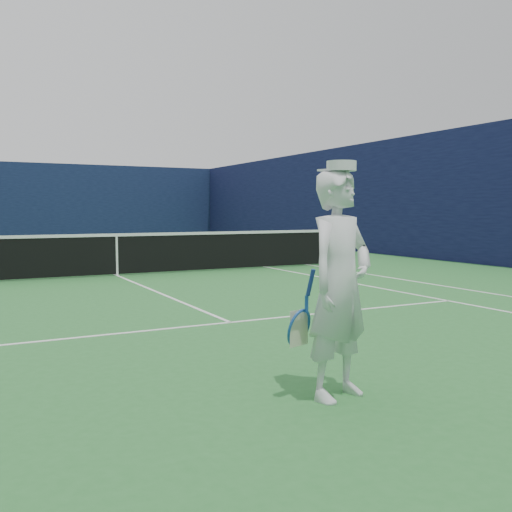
{
  "coord_description": "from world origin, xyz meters",
  "views": [
    {
      "loc": [
        -3.26,
        -13.47,
        1.55
      ],
      "look_at": [
        -0.52,
        -8.17,
        1.07
      ],
      "focal_mm": 40.0,
      "sensor_mm": 36.0,
      "label": 1
    }
  ],
  "objects": [
    {
      "name": "ground",
      "position": [
        0.0,
        0.0,
        0.0
      ],
      "size": [
        80.0,
        80.0,
        0.0
      ],
      "primitive_type": "plane",
      "color": "#2A6F30",
      "rests_on": "ground"
    },
    {
      "name": "court_markings",
      "position": [
        0.0,
        0.0,
        0.0
      ],
      "size": [
        11.03,
        23.83,
        0.01
      ],
      "color": "white",
      "rests_on": "ground"
    },
    {
      "name": "windscreen_fence",
      "position": [
        0.0,
        0.0,
        2.0
      ],
      "size": [
        20.12,
        36.12,
        4.0
      ],
      "color": "#0F1837",
      "rests_on": "ground"
    },
    {
      "name": "tennis_net",
      "position": [
        0.0,
        0.0,
        0.55
      ],
      "size": [
        12.88,
        0.09,
        1.07
      ],
      "color": "#141E4C",
      "rests_on": "ground"
    },
    {
      "name": "tennis_player",
      "position": [
        -0.52,
        -9.67,
        0.95
      ],
      "size": [
        0.88,
        0.64,
        1.95
      ],
      "rotation": [
        0.0,
        0.0,
        0.3
      ],
      "color": "white",
      "rests_on": "ground"
    }
  ]
}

